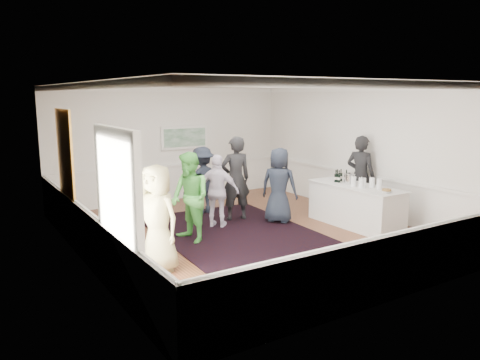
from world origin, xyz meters
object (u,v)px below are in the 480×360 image
bartender (360,176)px  guest_dark_a (202,181)px  guest_green (190,198)px  nut_bowl (387,191)px  guest_dark_b (236,179)px  guest_tan (157,219)px  serving_table (355,205)px  guest_lilac (218,191)px  guest_navy (279,185)px  ice_bucket (349,179)px

bartender → guest_dark_a: bartender is taller
guest_green → nut_bowl: guest_green is taller
guest_dark_b → nut_bowl: 3.47m
guest_green → guest_dark_a: guest_green is taller
guest_green → bartender: bearing=78.2°
guest_tan → guest_dark_b: guest_dark_b is taller
serving_table → guest_tan: size_ratio=1.26×
bartender → guest_dark_a: bearing=35.9°
guest_tan → guest_lilac: guest_tan is taller
guest_green → guest_dark_b: (1.67, 0.95, 0.09)m
guest_green → guest_navy: (2.44, 0.24, -0.04)m
guest_navy → guest_dark_b: bearing=11.1°
guest_green → ice_bucket: (3.74, -0.74, 0.14)m
ice_bucket → guest_navy: bearing=143.2°
guest_dark_a → guest_navy: 2.04m
serving_table → ice_bucket: bearing=90.8°
guest_green → guest_lilac: bearing=114.7°
guest_dark_a → nut_bowl: guest_dark_a is taller
nut_bowl → guest_green: bearing=153.1°
guest_dark_a → guest_dark_b: 1.06m
serving_table → guest_navy: 1.82m
guest_dark_a → guest_lilac: bearing=67.9°
ice_bucket → guest_dark_b: bearing=140.8°
serving_table → guest_green: size_ratio=1.26×
serving_table → guest_dark_b: 2.87m
guest_green → nut_bowl: 4.14m
serving_table → guest_dark_b: guest_dark_b is taller
serving_table → guest_tan: guest_tan is taller
serving_table → guest_lilac: bearing=150.0°
bartender → guest_dark_b: bearing=46.4°
guest_tan → guest_dark_a: guest_tan is taller
serving_table → guest_navy: size_ratio=1.32×
guest_lilac → ice_bucket: guest_lilac is taller
serving_table → guest_lilac: 3.19m
guest_dark_b → serving_table: bearing=147.7°
ice_bucket → nut_bowl: bearing=-92.4°
guest_green → guest_navy: size_ratio=1.04×
guest_tan → guest_navy: size_ratio=1.04×
guest_dark_a → ice_bucket: bearing=123.0°
guest_dark_b → ice_bucket: bearing=151.1°
guest_lilac → guest_navy: 1.49m
guest_lilac → guest_navy: bearing=-151.5°
ice_bucket → nut_bowl: size_ratio=1.14×
guest_tan → guest_green: 1.70m
guest_tan → guest_navy: guest_tan is taller
guest_dark_a → guest_green: bearing=46.4°
bartender → ice_bucket: bartender is taller
guest_tan → nut_bowl: bearing=56.5°
serving_table → bartender: (0.77, 0.61, 0.53)m
serving_table → ice_bucket: size_ratio=9.01×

